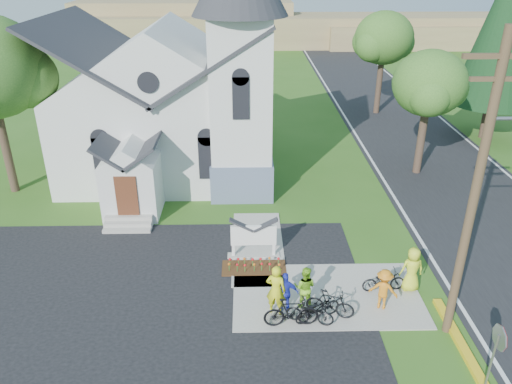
{
  "coord_description": "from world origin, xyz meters",
  "views": [
    {
      "loc": [
        -1.48,
        -14.65,
        11.65
      ],
      "look_at": [
        -1.06,
        5.0,
        2.18
      ],
      "focal_mm": 35.0,
      "sensor_mm": 36.0,
      "label": 1
    }
  ],
  "objects_px": {
    "cyclist_3": "(384,289)",
    "bike_2": "(317,308)",
    "cyclist_0": "(276,290)",
    "cyclist_2": "(285,293)",
    "bike_1": "(291,312)",
    "church_sign": "(254,236)",
    "bike_3": "(330,304)",
    "bike_0": "(310,313)",
    "cyclist_1": "(305,287)",
    "bike_4": "(384,281)",
    "cyclist_4": "(412,269)",
    "utility_pole": "(478,187)",
    "stop_sign": "(497,346)"
  },
  "relations": [
    {
      "from": "bike_3",
      "to": "cyclist_1",
      "type": "bearing_deg",
      "value": 76.67
    },
    {
      "from": "church_sign",
      "to": "stop_sign",
      "type": "bearing_deg",
      "value": -48.12
    },
    {
      "from": "bike_0",
      "to": "bike_3",
      "type": "xyz_separation_m",
      "value": [
        0.75,
        0.37,
        0.08
      ]
    },
    {
      "from": "cyclist_0",
      "to": "cyclist_4",
      "type": "distance_m",
      "value": 5.32
    },
    {
      "from": "bike_3",
      "to": "church_sign",
      "type": "bearing_deg",
      "value": 52.7
    },
    {
      "from": "cyclist_2",
      "to": "cyclist_3",
      "type": "relative_size",
      "value": 1.01
    },
    {
      "from": "stop_sign",
      "to": "cyclist_0",
      "type": "height_order",
      "value": "stop_sign"
    },
    {
      "from": "bike_2",
      "to": "church_sign",
      "type": "bearing_deg",
      "value": 2.99
    },
    {
      "from": "bike_3",
      "to": "bike_4",
      "type": "bearing_deg",
      "value": -38.94
    },
    {
      "from": "church_sign",
      "to": "stop_sign",
      "type": "relative_size",
      "value": 0.89
    },
    {
      "from": "bike_1",
      "to": "cyclist_3",
      "type": "xyz_separation_m",
      "value": [
        3.37,
        0.92,
        0.22
      ]
    },
    {
      "from": "bike_1",
      "to": "cyclist_3",
      "type": "height_order",
      "value": "cyclist_3"
    },
    {
      "from": "church_sign",
      "to": "bike_3",
      "type": "height_order",
      "value": "church_sign"
    },
    {
      "from": "bike_2",
      "to": "cyclist_4",
      "type": "distance_m",
      "value": 4.1
    },
    {
      "from": "bike_1",
      "to": "bike_4",
      "type": "distance_m",
      "value": 4.13
    },
    {
      "from": "cyclist_0",
      "to": "cyclist_3",
      "type": "bearing_deg",
      "value": -158.14
    },
    {
      "from": "cyclist_0",
      "to": "cyclist_1",
      "type": "relative_size",
      "value": 1.18
    },
    {
      "from": "bike_1",
      "to": "bike_2",
      "type": "relative_size",
      "value": 1.07
    },
    {
      "from": "cyclist_0",
      "to": "bike_4",
      "type": "height_order",
      "value": "cyclist_0"
    },
    {
      "from": "cyclist_3",
      "to": "cyclist_4",
      "type": "height_order",
      "value": "cyclist_4"
    },
    {
      "from": "cyclist_4",
      "to": "bike_4",
      "type": "bearing_deg",
      "value": -2.09
    },
    {
      "from": "cyclist_1",
      "to": "utility_pole",
      "type": "bearing_deg",
      "value": -178.65
    },
    {
      "from": "bike_2",
      "to": "bike_4",
      "type": "xyz_separation_m",
      "value": [
        2.71,
        1.59,
        -0.03
      ]
    },
    {
      "from": "cyclist_1",
      "to": "bike_2",
      "type": "height_order",
      "value": "cyclist_1"
    },
    {
      "from": "cyclist_2",
      "to": "bike_4",
      "type": "relative_size",
      "value": 0.97
    },
    {
      "from": "church_sign",
      "to": "cyclist_2",
      "type": "relative_size",
      "value": 1.38
    },
    {
      "from": "bike_0",
      "to": "cyclist_1",
      "type": "height_order",
      "value": "cyclist_1"
    },
    {
      "from": "bike_4",
      "to": "cyclist_4",
      "type": "bearing_deg",
      "value": -93.38
    },
    {
      "from": "bike_1",
      "to": "bike_3",
      "type": "distance_m",
      "value": 1.5
    },
    {
      "from": "cyclist_0",
      "to": "cyclist_4",
      "type": "bearing_deg",
      "value": -147.86
    },
    {
      "from": "cyclist_2",
      "to": "bike_2",
      "type": "distance_m",
      "value": 1.23
    },
    {
      "from": "church_sign",
      "to": "bike_1",
      "type": "distance_m",
      "value": 4.58
    },
    {
      "from": "stop_sign",
      "to": "cyclist_1",
      "type": "bearing_deg",
      "value": 140.37
    },
    {
      "from": "cyclist_1",
      "to": "cyclist_3",
      "type": "bearing_deg",
      "value": -165.39
    },
    {
      "from": "bike_4",
      "to": "cyclist_2",
      "type": "bearing_deg",
      "value": 100.98
    },
    {
      "from": "cyclist_2",
      "to": "bike_1",
      "type": "bearing_deg",
      "value": 105.47
    },
    {
      "from": "bike_1",
      "to": "cyclist_2",
      "type": "relative_size",
      "value": 1.19
    },
    {
      "from": "utility_pole",
      "to": "bike_4",
      "type": "xyz_separation_m",
      "value": [
        -1.7,
        2.21,
        -4.92
      ]
    },
    {
      "from": "cyclist_3",
      "to": "bike_2",
      "type": "bearing_deg",
      "value": 36.35
    },
    {
      "from": "utility_pole",
      "to": "cyclist_1",
      "type": "bearing_deg",
      "value": 164.5
    },
    {
      "from": "cyclist_0",
      "to": "bike_2",
      "type": "bearing_deg",
      "value": -176.03
    },
    {
      "from": "bike_1",
      "to": "utility_pole",
      "type": "bearing_deg",
      "value": -96.1
    },
    {
      "from": "bike_2",
      "to": "cyclist_3",
      "type": "relative_size",
      "value": 1.13
    },
    {
      "from": "utility_pole",
      "to": "bike_1",
      "type": "bearing_deg",
      "value": 176.8
    },
    {
      "from": "cyclist_3",
      "to": "cyclist_4",
      "type": "distance_m",
      "value": 1.67
    },
    {
      "from": "cyclist_0",
      "to": "bike_1",
      "type": "xyz_separation_m",
      "value": [
        0.49,
        -0.7,
        -0.41
      ]
    },
    {
      "from": "cyclist_2",
      "to": "bike_3",
      "type": "bearing_deg",
      "value": 174.52
    },
    {
      "from": "bike_2",
      "to": "cyclist_3",
      "type": "distance_m",
      "value": 2.52
    },
    {
      "from": "church_sign",
      "to": "cyclist_4",
      "type": "height_order",
      "value": "cyclist_4"
    },
    {
      "from": "cyclist_0",
      "to": "bike_0",
      "type": "xyz_separation_m",
      "value": [
        1.15,
        -0.57,
        -0.54
      ]
    }
  ]
}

